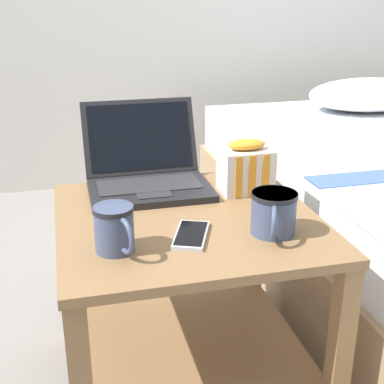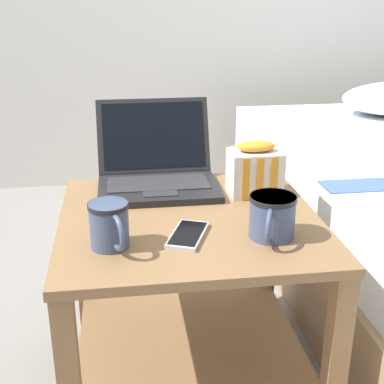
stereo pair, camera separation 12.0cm
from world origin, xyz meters
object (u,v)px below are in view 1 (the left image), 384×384
laptop (147,172)px  cell_phone (191,235)px  snack_bag (246,168)px  mug_front_left (115,227)px  mug_front_right (274,211)px

laptop → cell_phone: bearing=-82.9°
laptop → snack_bag: size_ratio=2.23×
mug_front_left → mug_front_right: bearing=0.1°
laptop → mug_front_right: size_ratio=2.29×
mug_front_left → laptop: bearing=70.6°
mug_front_left → cell_phone: mug_front_left is taller
snack_bag → mug_front_left: bearing=-144.9°
mug_front_right → cell_phone: mug_front_right is taller
mug_front_left → snack_bag: size_ratio=0.87×
cell_phone → snack_bag: bearing=48.8°
laptop → mug_front_right: laptop is taller
mug_front_right → cell_phone: (-0.18, 0.02, -0.05)m
laptop → mug_front_left: 0.38m
snack_bag → laptop: bearing=159.5°
snack_bag → cell_phone: snack_bag is taller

